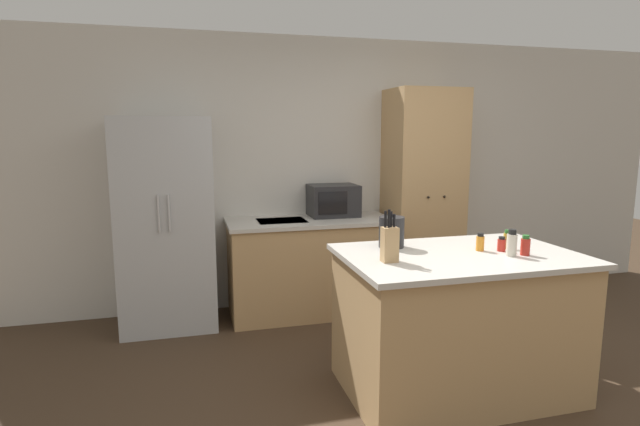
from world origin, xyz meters
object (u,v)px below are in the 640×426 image
at_px(pantry_cabinet, 423,198).
at_px(microwave, 333,200).
at_px(kettle, 392,232).
at_px(refrigerator, 166,224).
at_px(spice_bottle_pale_salt, 512,244).
at_px(spice_bottle_green_herb, 507,240).
at_px(spice_bottle_tall_dark, 501,244).
at_px(spice_bottle_amber_oil, 480,243).
at_px(knife_block, 390,243).
at_px(spice_bottle_short_red, 525,246).

relative_size(pantry_cabinet, microwave, 4.59).
bearing_deg(kettle, refrigerator, 137.43).
height_order(spice_bottle_pale_salt, kettle, kettle).
bearing_deg(refrigerator, spice_bottle_green_herb, -35.98).
distance_m(spice_bottle_green_herb, kettle, 0.77).
bearing_deg(spice_bottle_tall_dark, spice_bottle_amber_oil, 160.29).
relative_size(microwave, kettle, 1.99).
xyz_separation_m(refrigerator, knife_block, (1.34, -1.74, 0.13)).
xyz_separation_m(refrigerator, microwave, (1.54, 0.12, 0.14)).
height_order(pantry_cabinet, spice_bottle_amber_oil, pantry_cabinet).
relative_size(pantry_cabinet, spice_bottle_tall_dark, 21.95).
relative_size(pantry_cabinet, spice_bottle_green_herb, 16.75).
relative_size(refrigerator, spice_bottle_amber_oil, 15.59).
bearing_deg(refrigerator, spice_bottle_pale_salt, -40.28).
bearing_deg(pantry_cabinet, spice_bottle_pale_salt, -99.46).
bearing_deg(spice_bottle_tall_dark, microwave, 108.93).
height_order(microwave, kettle, microwave).
height_order(spice_bottle_tall_dark, spice_bottle_amber_oil, spice_bottle_amber_oil).
xyz_separation_m(spice_bottle_short_red, spice_bottle_pale_salt, (-0.10, 0.00, 0.02)).
xyz_separation_m(microwave, spice_bottle_pale_salt, (0.60, -1.93, -0.04)).
relative_size(knife_block, spice_bottle_green_herb, 2.52).
bearing_deg(kettle, microwave, 88.78).
bearing_deg(microwave, spice_bottle_pale_salt, -72.83).
height_order(pantry_cabinet, microwave, pantry_cabinet).
height_order(microwave, spice_bottle_short_red, microwave).
bearing_deg(microwave, spice_bottle_short_red, -70.18).
distance_m(pantry_cabinet, knife_block, 2.10).
bearing_deg(knife_block, spice_bottle_tall_dark, 4.58).
relative_size(microwave, spice_bottle_green_herb, 3.65).
height_order(pantry_cabinet, spice_bottle_short_red, pantry_cabinet).
relative_size(microwave, spice_bottle_short_red, 3.57).
bearing_deg(kettle, spice_bottle_amber_oil, -25.46).
bearing_deg(spice_bottle_short_red, spice_bottle_tall_dark, 120.76).
height_order(spice_bottle_tall_dark, kettle, kettle).
distance_m(spice_bottle_amber_oil, spice_bottle_pale_salt, 0.21).
bearing_deg(pantry_cabinet, spice_bottle_tall_dark, -99.51).
relative_size(pantry_cabinet, knife_block, 6.64).
bearing_deg(spice_bottle_pale_salt, microwave, 107.17).
xyz_separation_m(spice_bottle_amber_oil, spice_bottle_pale_salt, (0.11, -0.18, 0.02)).
height_order(spice_bottle_short_red, spice_bottle_pale_salt, spice_bottle_pale_salt).
distance_m(refrigerator, spice_bottle_tall_dark, 2.73).
bearing_deg(spice_bottle_pale_salt, spice_bottle_green_herb, 62.10).
xyz_separation_m(knife_block, spice_bottle_pale_salt, (0.79, -0.07, -0.04)).
bearing_deg(pantry_cabinet, spice_bottle_short_red, -96.43).
height_order(refrigerator, kettle, refrigerator).
height_order(pantry_cabinet, spice_bottle_tall_dark, pantry_cabinet).
distance_m(spice_bottle_amber_oil, kettle, 0.58).
height_order(pantry_cabinet, spice_bottle_green_herb, pantry_cabinet).
xyz_separation_m(spice_bottle_green_herb, kettle, (-0.73, 0.24, 0.05)).
height_order(spice_bottle_amber_oil, kettle, kettle).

